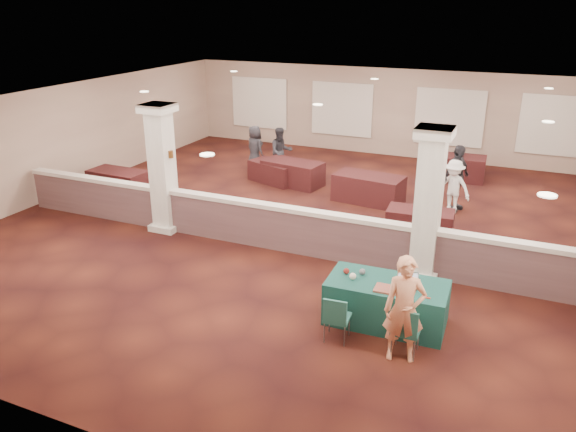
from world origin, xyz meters
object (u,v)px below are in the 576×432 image
at_px(conf_chair_side, 336,316).
at_px(far_table_front_center, 368,188).
at_px(far_table_front_right, 420,222).
at_px(attendee_a, 281,152).
at_px(woman, 404,310).
at_px(far_table_back_left, 274,172).
at_px(near_table, 386,303).
at_px(far_table_front_left, 118,182).
at_px(attendee_c, 456,178).
at_px(conf_chair_main, 405,328).
at_px(far_table_back_center, 293,173).
at_px(far_table_back_right, 454,167).
at_px(attendee_d, 255,149).
at_px(attendee_b, 453,187).

distance_m(conf_chair_side, far_table_front_center, 7.34).
distance_m(far_table_front_right, attendee_a, 6.23).
bearing_deg(woman, far_table_back_left, 112.54).
relative_size(near_table, woman, 1.17).
relative_size(conf_chair_side, far_table_front_center, 0.44).
height_order(far_table_front_left, attendee_c, attendee_c).
height_order(conf_chair_main, attendee_a, attendee_a).
xyz_separation_m(near_table, woman, (0.51, -0.97, 0.50)).
bearing_deg(far_table_front_left, woman, -26.73).
bearing_deg(near_table, far_table_back_center, 122.71).
xyz_separation_m(conf_chair_side, far_table_front_right, (0.37, 5.30, -0.18)).
height_order(far_table_front_center, far_table_back_left, far_table_front_center).
height_order(woman, far_table_front_center, woman).
relative_size(far_table_front_right, attendee_c, 0.87).
bearing_deg(far_table_back_left, near_table, -51.67).
bearing_deg(far_table_back_right, far_table_back_left, -152.97).
relative_size(far_table_front_left, far_table_back_right, 0.92).
distance_m(conf_chair_main, far_table_front_left, 10.92).
height_order(conf_chair_side, far_table_back_center, conf_chair_side).
bearing_deg(near_table, far_table_front_center, 106.65).
relative_size(near_table, far_table_front_right, 1.31).
bearing_deg(conf_chair_side, far_table_front_left, 145.41).
bearing_deg(far_table_front_right, far_table_back_left, 154.21).
height_order(far_table_back_left, attendee_d, attendee_d).
bearing_deg(woman, far_table_back_right, 79.03).
bearing_deg(far_table_back_center, woman, -56.04).
relative_size(near_table, far_table_front_center, 1.08).
height_order(conf_chair_main, attendee_d, attendee_d).
distance_m(far_table_back_center, far_table_back_right, 5.32).
height_order(far_table_back_left, far_table_back_center, far_table_back_center).
bearing_deg(far_table_front_center, far_table_back_left, 169.56).
distance_m(conf_chair_main, far_table_back_right, 10.45).
bearing_deg(woman, attendee_d, 114.40).
relative_size(conf_chair_main, conf_chair_side, 1.05).
relative_size(conf_chair_main, far_table_front_right, 0.56).
bearing_deg(attendee_c, far_table_back_center, 113.53).
xyz_separation_m(woman, far_table_back_right, (-0.67, 10.50, -0.52)).
relative_size(far_table_back_left, far_table_back_right, 0.84).
bearing_deg(near_table, attendee_b, 85.68).
bearing_deg(attendee_a, far_table_front_left, -175.84).
relative_size(far_table_front_left, attendee_d, 1.11).
bearing_deg(far_table_front_left, attendee_d, 53.77).
xyz_separation_m(woman, attendee_a, (-6.04, 8.62, -0.10)).
relative_size(far_table_front_right, far_table_back_left, 1.00).
bearing_deg(far_table_back_center, conf_chair_main, -55.65).
bearing_deg(far_table_front_center, conf_chair_main, -69.63).
relative_size(far_table_front_left, far_table_front_right, 1.09).
bearing_deg(attendee_c, attendee_d, 107.32).
height_order(attendee_a, attendee_d, attendee_a).
height_order(conf_chair_side, far_table_back_left, conf_chair_side).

